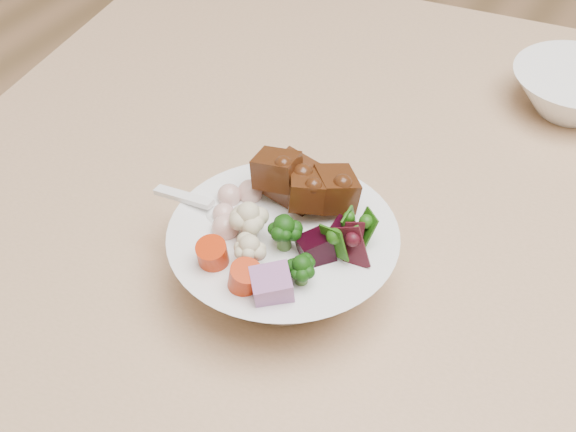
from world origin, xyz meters
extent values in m
cylinder|color=tan|center=(-0.96, 0.32, 0.34)|extent=(0.06, 0.06, 0.67)
sphere|color=black|center=(-0.57, -0.10, 0.78)|extent=(0.03, 0.03, 0.03)
sphere|color=beige|center=(-0.60, -0.11, 0.78)|extent=(0.03, 0.03, 0.03)
cube|color=black|center=(-0.53, -0.08, 0.77)|extent=(0.03, 0.03, 0.02)
cube|color=#92588F|center=(-0.55, -0.15, 0.77)|extent=(0.04, 0.04, 0.03)
cylinder|color=#B72504|center=(-0.61, -0.15, 0.77)|extent=(0.03, 0.03, 0.03)
sphere|color=#D7A497|center=(-0.63, -0.10, 0.77)|extent=(0.02, 0.02, 0.02)
ellipsoid|color=white|center=(-0.63, -0.10, 0.76)|extent=(0.03, 0.03, 0.01)
cube|color=white|center=(-0.67, -0.10, 0.77)|extent=(0.06, 0.01, 0.01)
camera|label=1|loc=(-0.34, -0.49, 1.21)|focal=50.00mm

